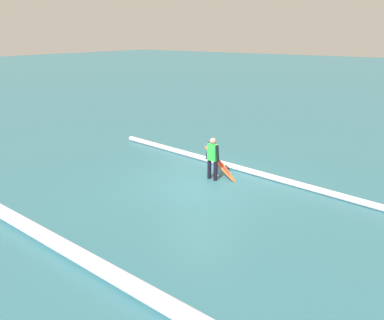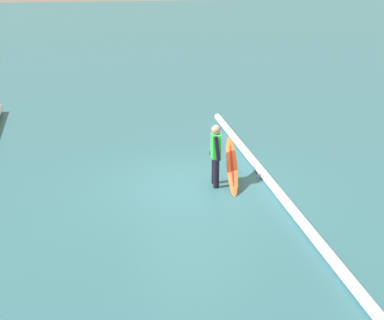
% 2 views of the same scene
% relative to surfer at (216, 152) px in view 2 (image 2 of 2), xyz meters
% --- Properties ---
extents(ground_plane, '(157.74, 157.74, 0.00)m').
position_rel_surfer_xyz_m(ground_plane, '(0.10, 0.52, -0.85)').
color(ground_plane, '#2C5F68').
extents(surfer, '(0.52, 0.27, 1.51)m').
position_rel_surfer_xyz_m(surfer, '(0.00, 0.00, 0.00)').
color(surfer, black).
rests_on(surfer, ground_plane).
extents(surfboard, '(1.57, 0.56, 1.01)m').
position_rel_surfer_xyz_m(surfboard, '(-0.04, -0.40, -0.36)').
color(surfboard, '#E55926').
rests_on(surfboard, ground_plane).
extents(wave_crest_foreground, '(15.95, 1.31, 0.21)m').
position_rel_surfer_xyz_m(wave_crest_foreground, '(-2.13, -1.16, -0.74)').
color(wave_crest_foreground, white).
rests_on(wave_crest_foreground, ground_plane).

